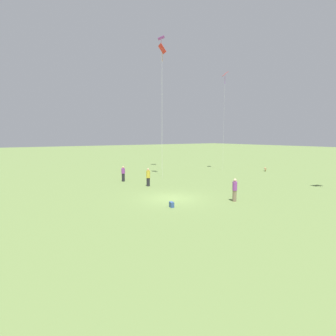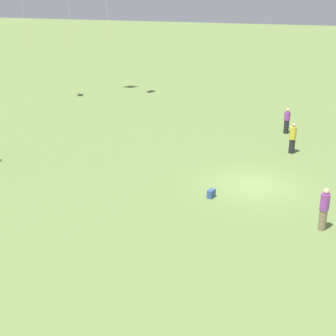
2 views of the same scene
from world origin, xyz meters
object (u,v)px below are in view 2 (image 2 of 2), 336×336
person_4 (293,138)px  picnic_bag_0 (211,194)px  person_2 (287,121)px  person_1 (324,209)px

person_4 → picnic_bag_0: 8.33m
person_2 → picnic_bag_0: size_ratio=3.64×
person_4 → person_1: bearing=140.2°
person_2 → person_4: bearing=-159.2°
person_1 → person_4: 9.58m
person_1 → person_4: size_ratio=0.99×
person_1 → picnic_bag_0: size_ratio=3.83×
person_4 → picnic_bag_0: bearing=107.2°
person_2 → picnic_bag_0: person_2 is taller
person_1 → picnic_bag_0: person_1 is taller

